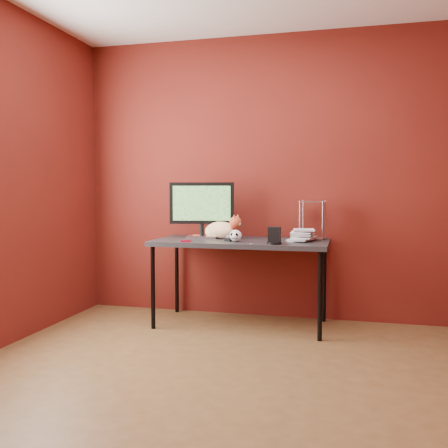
% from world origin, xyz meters
% --- Properties ---
extents(room, '(3.52, 3.52, 2.61)m').
position_xyz_m(room, '(0.00, 0.00, 1.45)').
color(room, brown).
rests_on(room, ground).
extents(desk, '(1.50, 0.70, 0.75)m').
position_xyz_m(desk, '(-0.15, 1.37, 0.70)').
color(desk, black).
rests_on(desk, ground).
extents(monitor, '(0.57, 0.23, 0.50)m').
position_xyz_m(monitor, '(-0.53, 1.44, 1.03)').
color(monitor, '#A3A3A8').
rests_on(monitor, desk).
extents(cat, '(0.47, 0.28, 0.23)m').
position_xyz_m(cat, '(-0.35, 1.44, 0.83)').
color(cat, orange).
rests_on(cat, desk).
extents(skull_mug, '(0.10, 0.10, 0.10)m').
position_xyz_m(skull_mug, '(-0.16, 1.21, 0.80)').
color(skull_mug, white).
rests_on(skull_mug, desk).
extents(speaker, '(0.12, 0.12, 0.14)m').
position_xyz_m(speaker, '(0.18, 1.11, 0.81)').
color(speaker, black).
rests_on(speaker, desk).
extents(book_stack, '(0.23, 0.27, 1.15)m').
position_xyz_m(book_stack, '(0.29, 1.42, 1.33)').
color(book_stack, beige).
rests_on(book_stack, desk).
extents(wire_rack, '(0.21, 0.18, 0.34)m').
position_xyz_m(wire_rack, '(0.45, 1.58, 0.92)').
color(wire_rack, '#A3A3A8').
rests_on(wire_rack, desk).
extents(pocket_knife, '(0.09, 0.06, 0.02)m').
position_xyz_m(pocket_knife, '(-0.56, 1.08, 0.76)').
color(pocket_knife, '#A90D27').
rests_on(pocket_knife, desk).
extents(black_gadget, '(0.06, 0.05, 0.03)m').
position_xyz_m(black_gadget, '(-0.23, 1.24, 0.76)').
color(black_gadget, black).
rests_on(black_gadget, desk).
extents(washer, '(0.04, 0.04, 0.00)m').
position_xyz_m(washer, '(0.00, 1.10, 0.75)').
color(washer, '#A3A3A8').
rests_on(washer, desk).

